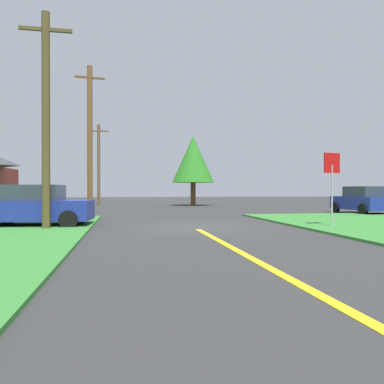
% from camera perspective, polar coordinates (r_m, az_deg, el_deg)
% --- Properties ---
extents(ground_plane, '(120.00, 120.00, 0.00)m').
position_cam_1_polar(ground_plane, '(15.19, 0.17, -5.07)').
color(ground_plane, '#333333').
extents(lane_stripe_center, '(0.20, 14.00, 0.01)m').
position_cam_1_polar(lane_stripe_center, '(7.52, 10.96, -10.66)').
color(lane_stripe_center, yellow).
rests_on(lane_stripe_center, ground).
extents(stop_sign, '(0.74, 0.22, 2.82)m').
position_cam_1_polar(stop_sign, '(15.70, 19.59, 2.33)').
color(stop_sign, '#9EA0A8').
rests_on(stop_sign, ground).
extents(car_on_crossroad, '(2.20, 4.11, 1.62)m').
position_cam_1_polar(car_on_crossroad, '(25.36, 23.62, -1.10)').
color(car_on_crossroad, navy).
rests_on(car_on_crossroad, ground).
extents(parked_car_near_building, '(4.28, 2.41, 1.62)m').
position_cam_1_polar(parked_car_near_building, '(16.33, -21.79, -1.89)').
color(parked_car_near_building, navy).
rests_on(parked_car_near_building, ground).
extents(utility_pole_near, '(1.80, 0.29, 7.70)m').
position_cam_1_polar(utility_pole_near, '(15.04, -20.39, 10.05)').
color(utility_pole_near, brown).
rests_on(utility_pole_near, ground).
extents(utility_pole_mid, '(1.80, 0.38, 8.96)m').
position_cam_1_polar(utility_pole_mid, '(24.93, -14.57, 7.60)').
color(utility_pole_mid, brown).
rests_on(utility_pole_mid, ground).
extents(utility_pole_far, '(1.80, 0.28, 7.34)m').
position_cam_1_polar(utility_pole_far, '(36.88, -13.36, 4.04)').
color(utility_pole_far, brown).
rests_on(utility_pole_far, ground).
extents(oak_tree_left, '(3.74, 3.74, 6.18)m').
position_cam_1_polar(oak_tree_left, '(35.10, 0.16, 4.72)').
color(oak_tree_left, brown).
rests_on(oak_tree_left, ground).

